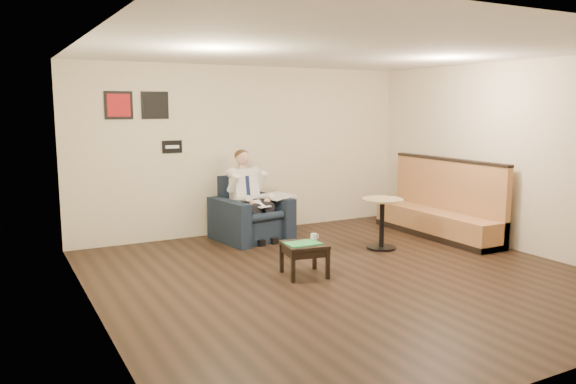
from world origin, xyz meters
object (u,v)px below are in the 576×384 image
green_folder (303,243)px  smartphone (304,240)px  coffee_mug (314,237)px  armchair (251,209)px  banquette (437,198)px  side_table (304,259)px  seated_man (256,198)px  cafe_table (382,224)px

green_folder → smartphone: green_folder is taller
coffee_mug → smartphone: size_ratio=0.68×
green_folder → coffee_mug: bearing=23.7°
armchair → banquette: 3.06m
armchair → side_table: 2.13m
armchair → green_folder: size_ratio=2.47×
side_table → green_folder: 0.22m
seated_man → smartphone: size_ratio=10.53×
armchair → cafe_table: armchair is taller
banquette → green_folder: bearing=-164.0°
side_table → smartphone: size_ratio=3.93×
cafe_table → coffee_mug: bearing=-160.1°
green_folder → coffee_mug: 0.24m
smartphone → banquette: 3.05m
smartphone → cafe_table: 1.72m
seated_man → banquette: 2.99m
smartphone → banquette: bearing=33.7°
armchair → cafe_table: 2.09m
side_table → coffee_mug: 0.33m
armchair → side_table: armchair is taller
green_folder → smartphone: 0.18m
armchair → banquette: bearing=-32.4°
cafe_table → armchair: bearing=135.6°
smartphone → cafe_table: bearing=36.8°
side_table → green_folder: green_folder is taller
coffee_mug → green_folder: bearing=-156.3°
green_folder → coffee_mug: size_ratio=4.74×
armchair → green_folder: bearing=-105.5°
side_table → cafe_table: size_ratio=0.67×
banquette → cafe_table: bearing=-170.2°
coffee_mug → smartphone: coffee_mug is taller
coffee_mug → armchair: bearing=88.8°
seated_man → banquette: (2.78, -1.11, -0.06)m
smartphone → side_table: bearing=-97.4°
green_folder → smartphone: bearing=56.1°
seated_man → side_table: bearing=-105.7°
smartphone → banquette: (2.95, 0.72, 0.21)m
side_table → banquette: banquette is taller
smartphone → seated_man: bearing=104.5°
seated_man → coffee_mug: seated_man is taller
armchair → coffee_mug: size_ratio=11.70×
armchair → side_table: (-0.23, -2.10, -0.29)m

